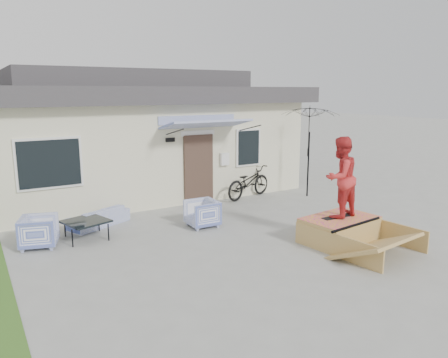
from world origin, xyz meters
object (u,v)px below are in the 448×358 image
armchair_left (39,230)px  skateboard (338,216)px  skater (340,176)px  coffee_table (86,230)px  loveseat (98,214)px  armchair_right (202,212)px  patio_umbrella (309,143)px  bicycle (248,179)px  skate_ramp (339,229)px

armchair_left → skateboard: armchair_left is taller
skater → coffee_table: bearing=-40.6°
loveseat → armchair_left: (-1.53, -0.87, 0.08)m
coffee_table → skateboard: (4.91, -3.09, 0.36)m
armchair_right → patio_umbrella: patio_umbrella is taller
bicycle → skateboard: 4.44m
coffee_table → skate_ramp: (4.92, -3.14, 0.06)m
skater → patio_umbrella: bearing=-131.0°
loveseat → skate_ramp: 5.95m
bicycle → patio_umbrella: bearing=-131.3°
loveseat → skate_ramp: bearing=113.6°
armchair_right → skater: 3.52m
skate_ramp → loveseat: bearing=130.9°
loveseat → bicycle: bearing=161.3°
patio_umbrella → skater: bearing=-122.5°
armchair_left → bicycle: bearing=-60.7°
loveseat → coffee_table: 1.00m
skateboard → skater: 0.94m
armchair_left → patio_umbrella: patio_umbrella is taller
bicycle → skate_ramp: bicycle is taller
skate_ramp → skater: skater is taller
skater → skateboard: bearing=81.6°
armchair_left → armchair_right: bearing=-80.7°
skateboard → skater: size_ratio=0.46×
skate_ramp → skater: (-0.01, 0.05, 1.24)m
loveseat → armchair_left: bearing=5.4°
coffee_table → skateboard: 5.81m
patio_umbrella → skate_ramp: 4.57m
bicycle → skater: (-0.53, -4.41, 0.89)m
patio_umbrella → skateboard: (-2.30, -3.61, -1.17)m
skater → bicycle: bearing=-105.2°
coffee_table → skater: (4.91, -3.09, 1.30)m
loveseat → patio_umbrella: patio_umbrella is taller
armchair_right → armchair_left: bearing=-96.3°
loveseat → coffee_table: (-0.51, -0.85, -0.09)m
armchair_left → armchair_right: size_ratio=1.02×
armchair_left → bicycle: size_ratio=0.40×
armchair_left → armchair_right: (3.76, -0.54, -0.01)m
loveseat → armchair_right: size_ratio=2.10×
armchair_left → coffee_table: size_ratio=0.87×
armchair_right → bicycle: bearing=126.9°
loveseat → armchair_right: (2.23, -1.41, 0.07)m
loveseat → armchair_right: armchair_right is taller
loveseat → armchair_right: 2.64m
armchair_right → skate_ramp: (2.17, -2.58, -0.10)m
coffee_table → patio_umbrella: size_ratio=0.40×
coffee_table → skateboard: bearing=-32.1°
loveseat → bicycle: bicycle is taller
armchair_left → skateboard: (5.93, -3.07, 0.19)m
patio_umbrella → loveseat: bearing=177.2°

